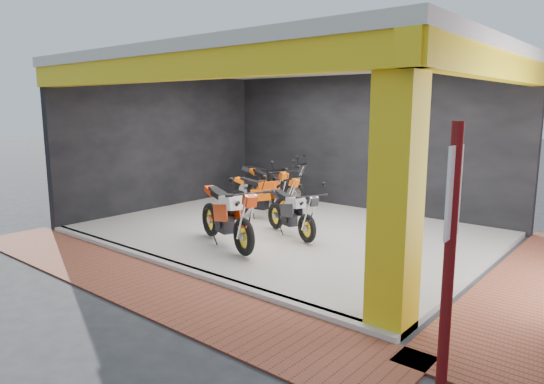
{
  "coord_description": "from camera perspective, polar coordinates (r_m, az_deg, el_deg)",
  "views": [
    {
      "loc": [
        6.19,
        -5.98,
        2.7
      ],
      "look_at": [
        -0.31,
        1.86,
        0.9
      ],
      "focal_mm": 32.0,
      "sensor_mm": 36.0,
      "label": 1
    }
  ],
  "objects": [
    {
      "name": "signpost",
      "position": [
        4.64,
        20.18,
        -6.71
      ],
      "size": [
        0.1,
        0.36,
        2.58
      ],
      "rotation": [
        0.0,
        0.0,
        0.04
      ],
      "color": "#5B0D0E",
      "rests_on": "ground"
    },
    {
      "name": "showroom_floor",
      "position": [
        10.44,
        1.81,
        -4.68
      ],
      "size": [
        8.0,
        6.0,
        0.1
      ],
      "primitive_type": "cube",
      "color": "white",
      "rests_on": "ground"
    },
    {
      "name": "moto_row_a",
      "position": [
        9.25,
        4.15,
        -2.64
      ],
      "size": [
        2.01,
        1.34,
        1.15
      ],
      "primitive_type": null,
      "rotation": [
        0.0,
        0.0,
        -0.37
      ],
      "color": "black",
      "rests_on": "showroom_floor"
    },
    {
      "name": "paver_right",
      "position": [
        8.53,
        28.57,
        -9.59
      ],
      "size": [
        1.4,
        7.0,
        0.03
      ],
      "primitive_type": "cube",
      "color": "brown",
      "rests_on": "ground"
    },
    {
      "name": "corner_column",
      "position": [
        5.85,
        14.45,
        0.34
      ],
      "size": [
        0.5,
        0.5,
        3.5
      ],
      "primitive_type": "cube",
      "color": "gold",
      "rests_on": "ground"
    },
    {
      "name": "header_beam_front",
      "position": [
        7.97,
        -11.85,
        14.13
      ],
      "size": [
        8.4,
        0.3,
        0.4
      ],
      "primitive_type": "cube",
      "color": "gold",
      "rests_on": "corner_column"
    },
    {
      "name": "header_beam_right",
      "position": [
        8.29,
        24.97,
        13.26
      ],
      "size": [
        0.3,
        6.4,
        0.4
      ],
      "primitive_type": "cube",
      "color": "gold",
      "rests_on": "corner_column"
    },
    {
      "name": "back_wall",
      "position": [
        12.73,
        10.5,
        5.58
      ],
      "size": [
        8.2,
        0.2,
        3.5
      ],
      "primitive_type": "cube",
      "color": "black",
      "rests_on": "ground"
    },
    {
      "name": "moto_hero",
      "position": [
        8.41,
        -3.36,
        -3.08
      ],
      "size": [
        2.43,
        1.58,
        1.39
      ],
      "primitive_type": null,
      "rotation": [
        0.0,
        0.0,
        -0.35
      ],
      "color": "red",
      "rests_on": "showroom_floor"
    },
    {
      "name": "paver_front",
      "position": [
        7.94,
        -15.57,
        -10.14
      ],
      "size": [
        9.0,
        1.4,
        0.03
      ],
      "primitive_type": "cube",
      "color": "brown",
      "rests_on": "ground"
    },
    {
      "name": "moto_row_d",
      "position": [
        12.72,
        2.62,
        1.26
      ],
      "size": [
        2.31,
        1.45,
        1.32
      ],
      "primitive_type": null,
      "rotation": [
        0.0,
        0.0,
        0.32
      ],
      "color": "black",
      "rests_on": "showroom_floor"
    },
    {
      "name": "floor_kerb",
      "position": [
        8.36,
        -11.15,
        -8.65
      ],
      "size": [
        8.0,
        0.2,
        0.1
      ],
      "primitive_type": "cube",
      "color": "white",
      "rests_on": "ground"
    },
    {
      "name": "ground",
      "position": [
        9.02,
        -6.08,
        -7.46
      ],
      "size": [
        80.0,
        80.0,
        0.0
      ],
      "primitive_type": "plane",
      "color": "#2D2D30",
      "rests_on": "ground"
    },
    {
      "name": "showroom_ceiling",
      "position": [
        10.14,
        1.93,
        15.11
      ],
      "size": [
        8.4,
        6.4,
        0.2
      ],
      "primitive_type": "cube",
      "color": "beige",
      "rests_on": "corner_column"
    },
    {
      "name": "left_wall",
      "position": [
        13.06,
        -12.57,
        5.62
      ],
      "size": [
        0.2,
        6.2,
        3.5
      ],
      "primitive_type": "cube",
      "color": "black",
      "rests_on": "ground"
    },
    {
      "name": "moto_row_b",
      "position": [
        11.75,
        0.83,
        0.45
      ],
      "size": [
        2.25,
        1.49,
        1.29
      ],
      "primitive_type": null,
      "rotation": [
        0.0,
        0.0,
        -0.37
      ],
      "color": "#EA5D09",
      "rests_on": "showroom_floor"
    },
    {
      "name": "moto_row_c",
      "position": [
        10.9,
        1.68,
        -0.44
      ],
      "size": [
        2.11,
        1.02,
        1.24
      ],
      "primitive_type": null,
      "rotation": [
        0.0,
        0.0,
        0.14
      ],
      "color": "#FE5F0A",
      "rests_on": "showroom_floor"
    }
  ]
}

